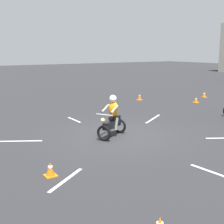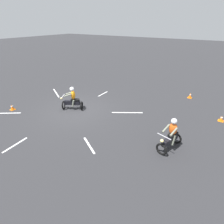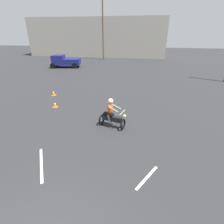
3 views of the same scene
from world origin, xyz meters
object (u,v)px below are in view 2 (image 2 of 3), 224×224
traffic_cone_near_right (12,107)px  motorcycle_rider_foreground (72,100)px  motorcycle_rider_background (171,136)px  traffic_cone_near_left (190,96)px  traffic_cone_mid_left (221,119)px

traffic_cone_near_right → motorcycle_rider_foreground: bearing=123.5°
motorcycle_rider_background → traffic_cone_near_left: (-7.24, -0.41, -0.52)m
traffic_cone_near_right → traffic_cone_mid_left: 13.98m
traffic_cone_near_left → motorcycle_rider_foreground: bearing=-44.8°
traffic_cone_mid_left → motorcycle_rider_foreground: bearing=-67.3°
traffic_cone_near_right → traffic_cone_mid_left: bearing=116.0°
traffic_cone_near_left → traffic_cone_near_right: 13.57m
motorcycle_rider_foreground → motorcycle_rider_background: same height
motorcycle_rider_foreground → traffic_cone_mid_left: (-3.76, 8.98, -0.55)m
traffic_cone_mid_left → traffic_cone_near_left: bearing=-140.0°
traffic_cone_near_right → traffic_cone_mid_left: traffic_cone_near_right is taller
motorcycle_rider_foreground → traffic_cone_near_left: 9.35m
traffic_cone_near_left → traffic_cone_mid_left: 3.73m
motorcycle_rider_background → traffic_cone_near_right: motorcycle_rider_background is taller
traffic_cone_near_left → traffic_cone_near_right: size_ratio=1.10×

